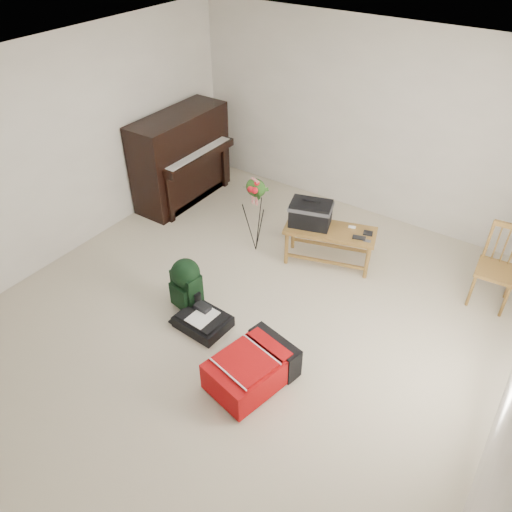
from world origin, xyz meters
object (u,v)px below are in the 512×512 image
Objects in this scene: flower_stand at (256,216)px; piano at (182,159)px; black_duffel at (203,320)px; red_suitcase at (255,365)px; dining_chair at (498,268)px; green_backpack at (186,283)px; bench at (319,217)px.

piano is at bearing -175.83° from flower_stand.
piano reaches higher than flower_stand.
black_duffel is 1.52m from flower_stand.
dining_chair is at bearing 69.65° from red_suitcase.
flower_stand is at bearing 136.39° from red_suitcase.
flower_stand is (-1.13, 1.68, 0.32)m from red_suitcase.
dining_chair reaches higher than black_duffel.
green_backpack is (-0.31, 0.13, 0.27)m from black_duffel.
red_suitcase is (0.45, -1.98, -0.40)m from bench.
red_suitcase is (-1.51, -2.34, -0.27)m from dining_chair.
bench reaches higher than black_duffel.
bench reaches higher than green_backpack.
flower_stand is (-0.69, -0.30, -0.07)m from bench.
dining_chair is 1.70× the size of black_duffel.
red_suitcase is (2.72, -2.18, -0.42)m from piano.
bench is 2.07m from red_suitcase.
flower_stand is (0.01, 1.29, 0.15)m from green_backpack.
bench is at bearing 80.87° from black_duffel.
piano is 1.67m from flower_stand.
black_duffel is at bearing -45.39° from piano.
red_suitcase is at bearing -14.06° from black_duffel.
red_suitcase is 1.63× the size of black_duffel.
dining_chair reaches higher than bench.
red_suitcase is 0.87m from black_duffel.
bench is 1.75m from green_backpack.
black_duffel is 0.53× the size of flower_stand.
dining_chair is at bearing 46.66° from green_backpack.
red_suitcase is at bearing -8.71° from green_backpack.
red_suitcase is 1.40× the size of green_backpack.
flower_stand reaches higher than bench.
piano is 1.33× the size of bench.
red_suitcase is 0.86× the size of flower_stand.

